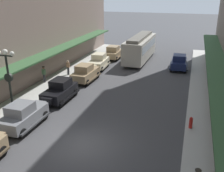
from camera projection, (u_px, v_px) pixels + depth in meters
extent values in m
plane|color=#424244|center=(83.00, 144.00, 16.45)|extent=(200.00, 200.00, 0.00)
cube|color=#B7B5AD|center=(210.00, 166.00, 14.31)|extent=(3.00, 60.00, 0.15)
cube|color=beige|center=(98.00, 63.00, 31.90)|extent=(1.88, 3.97, 0.80)
cube|color=beige|center=(99.00, 56.00, 31.87)|extent=(1.52, 1.76, 0.70)
cube|color=#8C9EA8|center=(99.00, 56.00, 31.87)|extent=(1.44, 1.73, 0.42)
cube|color=beige|center=(93.00, 67.00, 29.96)|extent=(0.95, 0.40, 0.52)
cube|color=#6D6856|center=(106.00, 66.00, 31.79)|extent=(0.40, 3.52, 0.12)
cube|color=#6D6856|center=(91.00, 65.00, 32.24)|extent=(0.40, 3.52, 0.12)
cylinder|color=black|center=(102.00, 70.00, 30.61)|extent=(0.25, 0.69, 0.68)
cylinder|color=black|center=(89.00, 69.00, 31.00)|extent=(0.25, 0.69, 0.68)
cylinder|color=black|center=(108.00, 64.00, 33.09)|extent=(0.25, 0.69, 0.68)
cylinder|color=black|center=(96.00, 63.00, 33.47)|extent=(0.25, 0.69, 0.68)
cylinder|color=black|center=(2.00, 152.00, 15.13)|extent=(0.23, 0.68, 0.68)
cube|color=#997F5B|center=(85.00, 74.00, 27.59)|extent=(1.83, 3.96, 0.80)
cube|color=#997F5B|center=(84.00, 68.00, 27.10)|extent=(1.50, 1.75, 0.70)
cube|color=#8C9EA8|center=(84.00, 68.00, 27.10)|extent=(1.43, 1.71, 0.42)
cube|color=#997F5B|center=(93.00, 68.00, 29.45)|extent=(0.95, 0.39, 0.52)
cube|color=#4C3F2D|center=(77.00, 76.00, 27.99)|extent=(0.36, 3.52, 0.12)
cube|color=#4C3F2D|center=(94.00, 78.00, 27.40)|extent=(0.36, 3.52, 0.12)
cylinder|color=black|center=(84.00, 73.00, 29.18)|extent=(0.24, 0.69, 0.68)
cylinder|color=black|center=(97.00, 75.00, 28.68)|extent=(0.24, 0.69, 0.68)
cylinder|color=black|center=(73.00, 81.00, 26.77)|extent=(0.24, 0.69, 0.68)
cylinder|color=black|center=(87.00, 83.00, 26.27)|extent=(0.24, 0.69, 0.68)
cube|color=black|center=(60.00, 92.00, 22.80)|extent=(1.73, 3.91, 0.80)
cube|color=black|center=(61.00, 83.00, 22.76)|extent=(1.45, 1.71, 0.70)
cube|color=#8C9EA8|center=(61.00, 83.00, 22.76)|extent=(1.38, 1.68, 0.42)
cube|color=black|center=(47.00, 101.00, 20.88)|extent=(0.94, 0.37, 0.52)
cube|color=black|center=(70.00, 97.00, 22.63)|extent=(0.27, 3.51, 0.12)
cube|color=black|center=(51.00, 94.00, 23.18)|extent=(0.27, 3.51, 0.12)
cylinder|color=black|center=(61.00, 104.00, 21.48)|extent=(0.23, 0.68, 0.68)
cylinder|color=black|center=(44.00, 101.00, 21.95)|extent=(0.23, 0.68, 0.68)
cylinder|color=black|center=(75.00, 92.00, 23.92)|extent=(0.23, 0.68, 0.68)
cylinder|color=black|center=(59.00, 90.00, 24.39)|extent=(0.23, 0.68, 0.68)
cube|color=#997F5B|center=(114.00, 54.00, 36.51)|extent=(1.73, 3.91, 0.80)
cube|color=#997F5B|center=(113.00, 49.00, 36.03)|extent=(1.45, 1.71, 0.70)
cube|color=#8C9EA8|center=(113.00, 49.00, 36.03)|extent=(1.38, 1.68, 0.42)
cube|color=#997F5B|center=(118.00, 50.00, 38.40)|extent=(0.94, 0.37, 0.52)
cube|color=#4C3F2D|center=(107.00, 55.00, 36.90)|extent=(0.27, 3.51, 0.12)
cube|color=#4C3F2D|center=(120.00, 56.00, 36.35)|extent=(0.27, 3.51, 0.12)
cylinder|color=black|center=(111.00, 54.00, 38.10)|extent=(0.22, 0.68, 0.68)
cylinder|color=black|center=(122.00, 55.00, 37.64)|extent=(0.22, 0.68, 0.68)
cylinder|color=black|center=(105.00, 58.00, 35.67)|extent=(0.22, 0.68, 0.68)
cylinder|color=black|center=(116.00, 59.00, 35.20)|extent=(0.22, 0.68, 0.68)
cube|color=#19234C|center=(179.00, 63.00, 31.69)|extent=(1.83, 3.95, 0.80)
cube|color=#19234C|center=(179.00, 58.00, 31.20)|extent=(1.49, 1.75, 0.70)
cube|color=#8C9EA8|center=(179.00, 58.00, 31.20)|extent=(1.42, 1.71, 0.42)
cube|color=#19234C|center=(180.00, 59.00, 33.59)|extent=(0.95, 0.39, 0.52)
cube|color=black|center=(171.00, 65.00, 32.04)|extent=(0.35, 3.52, 0.12)
cube|color=black|center=(187.00, 66.00, 31.56)|extent=(0.35, 3.52, 0.12)
cylinder|color=black|center=(173.00, 63.00, 33.26)|extent=(0.24, 0.69, 0.68)
cylinder|color=black|center=(186.00, 64.00, 32.85)|extent=(0.24, 0.69, 0.68)
cylinder|color=black|center=(171.00, 69.00, 30.80)|extent=(0.24, 0.69, 0.68)
cylinder|color=black|center=(185.00, 70.00, 30.39)|extent=(0.24, 0.69, 0.68)
cube|color=slate|center=(24.00, 117.00, 18.35)|extent=(1.71, 3.90, 0.80)
cube|color=slate|center=(20.00, 109.00, 17.87)|extent=(1.44, 1.70, 0.70)
cube|color=#8C9EA8|center=(20.00, 109.00, 17.87)|extent=(1.37, 1.67, 0.42)
cube|color=slate|center=(40.00, 104.00, 20.24)|extent=(0.94, 0.36, 0.52)
cube|color=#393A3D|center=(13.00, 119.00, 18.73)|extent=(0.25, 3.51, 0.12)
cube|color=#393A3D|center=(36.00, 123.00, 18.19)|extent=(0.25, 3.51, 0.12)
cylinder|color=black|center=(26.00, 112.00, 19.94)|extent=(0.22, 0.68, 0.68)
cylinder|color=black|center=(45.00, 115.00, 19.48)|extent=(0.22, 0.68, 0.68)
cylinder|color=black|center=(2.00, 130.00, 17.50)|extent=(0.22, 0.68, 0.68)
cylinder|color=black|center=(22.00, 133.00, 17.04)|extent=(0.22, 0.68, 0.68)
cube|color=#ADA899|center=(140.00, 48.00, 35.11)|extent=(2.72, 9.66, 2.70)
cube|color=#5F5C54|center=(140.00, 37.00, 34.58)|extent=(1.70, 8.67, 0.36)
cube|color=#8C9EA8|center=(140.00, 45.00, 34.95)|extent=(2.73, 8.89, 0.95)
cube|color=black|center=(144.00, 55.00, 38.21)|extent=(2.03, 1.25, 0.40)
cube|color=black|center=(134.00, 65.00, 33.09)|extent=(2.03, 1.25, 0.40)
cube|color=black|center=(14.00, 113.00, 19.65)|extent=(0.44, 0.44, 0.50)
cylinder|color=black|center=(10.00, 84.00, 18.84)|extent=(0.16, 0.16, 4.20)
cube|color=black|center=(5.00, 56.00, 18.11)|extent=(1.10, 0.10, 0.10)
sphere|color=white|center=(12.00, 54.00, 17.89)|extent=(0.32, 0.32, 0.32)
sphere|color=white|center=(5.00, 52.00, 18.01)|extent=(0.36, 0.36, 0.36)
cylinder|color=black|center=(9.00, 77.00, 18.67)|extent=(0.64, 0.18, 0.64)
cylinder|color=silver|center=(10.00, 77.00, 18.75)|extent=(0.56, 0.02, 0.56)
cylinder|color=#B21E19|center=(191.00, 123.00, 18.00)|extent=(0.24, 0.24, 0.70)
sphere|color=#B21E19|center=(191.00, 118.00, 17.87)|extent=(0.20, 0.20, 0.20)
cylinder|color=#2D2D33|center=(68.00, 71.00, 29.28)|extent=(0.24, 0.24, 0.85)
cube|color=#8C6647|center=(68.00, 65.00, 29.04)|extent=(0.36, 0.22, 0.56)
sphere|color=beige|center=(68.00, 61.00, 28.90)|extent=(0.22, 0.22, 0.22)
cylinder|color=#2D2D33|center=(44.00, 78.00, 26.87)|extent=(0.24, 0.24, 0.85)
cube|color=#4C724C|center=(44.00, 72.00, 26.63)|extent=(0.36, 0.22, 0.56)
sphere|color=#9E7051|center=(43.00, 68.00, 26.49)|extent=(0.22, 0.22, 0.22)
cylinder|color=black|center=(43.00, 67.00, 26.45)|extent=(0.28, 0.28, 0.04)
cylinder|color=black|center=(198.00, 170.00, 11.32)|extent=(0.28, 0.28, 0.04)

